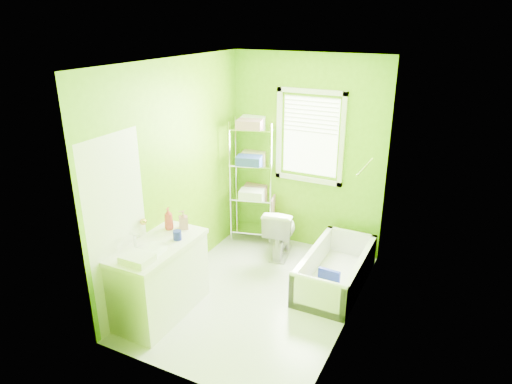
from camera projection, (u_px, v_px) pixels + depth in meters
The scene contains 9 objects.
ground at pixel (258, 295), 5.26m from camera, with size 2.90×2.90×0.00m, color silver.
room_envelope at pixel (258, 167), 4.70m from camera, with size 2.14×2.94×2.62m.
window at pixel (310, 132), 5.84m from camera, with size 0.92×0.05×1.22m.
door at pixel (119, 234), 4.49m from camera, with size 0.09×0.80×2.00m.
right_wall_decor at pixel (354, 205), 4.34m from camera, with size 0.04×1.48×1.17m.
bathtub at pixel (334, 275), 5.38m from camera, with size 0.64×1.37×0.44m.
toilet at pixel (281, 231), 6.04m from camera, with size 0.38×0.67×0.69m, color white.
vanity at pixel (159, 277), 4.79m from camera, with size 0.56×1.10×1.08m.
wire_shelf_unit at pixel (254, 167), 6.21m from camera, with size 0.66×0.55×1.76m.
Camera 1 is at (1.97, -4.02, 3.01)m, focal length 32.00 mm.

